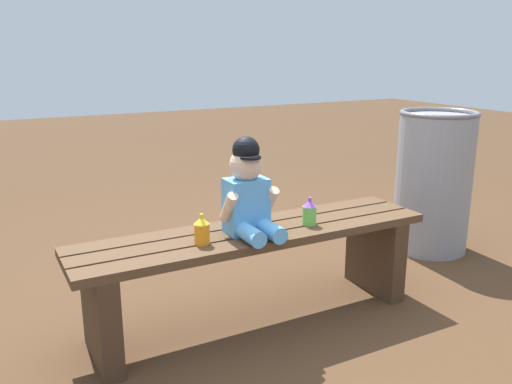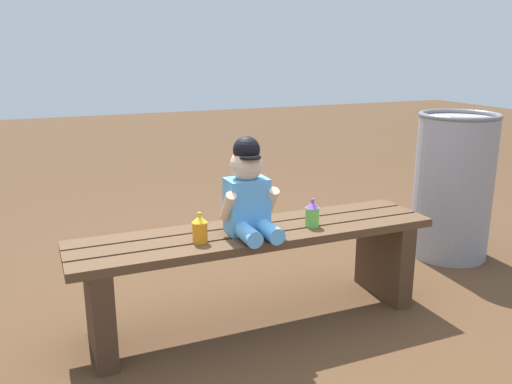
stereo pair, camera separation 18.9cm
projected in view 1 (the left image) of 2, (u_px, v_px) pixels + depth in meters
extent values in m
plane|color=#4C331E|center=(256.00, 320.00, 2.39)|extent=(16.00, 16.00, 0.00)
cube|color=#513823|center=(270.00, 242.00, 2.18)|extent=(1.58, 0.11, 0.04)
cube|color=#513823|center=(256.00, 233.00, 2.29)|extent=(1.58, 0.11, 0.04)
cube|color=#513823|center=(242.00, 225.00, 2.39)|extent=(1.58, 0.11, 0.04)
cube|color=#452F1E|center=(101.00, 314.00, 2.04)|extent=(0.08, 0.36, 0.39)
cube|color=#452F1E|center=(375.00, 253.00, 2.65)|extent=(0.08, 0.36, 0.39)
cube|color=#59A5E5|center=(246.00, 206.00, 2.22)|extent=(0.17, 0.12, 0.23)
sphere|color=beige|center=(246.00, 165.00, 2.18)|extent=(0.14, 0.14, 0.14)
cylinder|color=black|center=(250.00, 157.00, 2.13)|extent=(0.09, 0.09, 0.01)
sphere|color=black|center=(246.00, 150.00, 2.16)|extent=(0.11, 0.11, 0.11)
cylinder|color=#5DAEF0|center=(250.00, 234.00, 2.12)|extent=(0.07, 0.16, 0.07)
cylinder|color=#5DAEF0|center=(270.00, 231.00, 2.16)|extent=(0.07, 0.16, 0.07)
cylinder|color=beige|center=(229.00, 207.00, 2.15)|extent=(0.04, 0.12, 0.14)
cylinder|color=beige|center=(269.00, 201.00, 2.23)|extent=(0.04, 0.12, 0.14)
cylinder|color=orange|center=(202.00, 234.00, 2.10)|extent=(0.06, 0.06, 0.09)
cone|color=yellow|center=(202.00, 221.00, 2.09)|extent=(0.06, 0.06, 0.03)
cylinder|color=yellow|center=(201.00, 216.00, 2.08)|extent=(0.01, 0.01, 0.02)
cylinder|color=#66CC4C|center=(309.00, 215.00, 2.33)|extent=(0.06, 0.06, 0.09)
cone|color=#8C4CCC|center=(310.00, 203.00, 2.32)|extent=(0.06, 0.06, 0.03)
cylinder|color=#8C4CCC|center=(310.00, 199.00, 2.31)|extent=(0.01, 0.01, 0.02)
cylinder|color=gray|center=(433.00, 184.00, 3.15)|extent=(0.43, 0.43, 0.80)
torus|color=slate|center=(439.00, 113.00, 3.04)|extent=(0.44, 0.44, 0.03)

